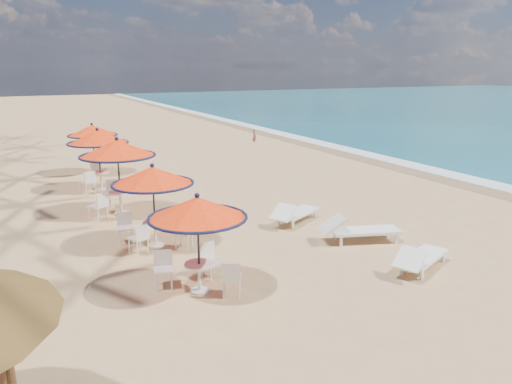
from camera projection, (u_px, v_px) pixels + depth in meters
ground at (381, 259)px, 12.50m from camera, size 160.00×160.00×0.00m
foam_strip at (395, 162)px, 25.20m from camera, size 1.20×140.00×0.04m
wetsand_band at (381, 163)px, 24.81m from camera, size 1.40×140.00×0.02m
station_0 at (198, 220)px, 10.34m from camera, size 2.09×2.09×2.18m
station_1 at (152, 186)px, 13.00m from camera, size 2.16×2.16×2.25m
station_2 at (116, 155)px, 15.88m from camera, size 2.42×2.42×2.53m
station_3 at (97, 143)px, 19.06m from camera, size 2.32×2.32×2.42m
station_4 at (94, 135)px, 22.07m from camera, size 2.18×2.18×2.27m
lounger_near at (420, 258)px, 11.69m from camera, size 2.03×1.36×0.70m
lounger_mid at (357, 229)px, 13.61m from camera, size 2.29×1.33×0.78m
lounger_far at (294, 213)px, 15.24m from camera, size 2.04×1.49×0.71m
person at (254, 135)px, 31.40m from camera, size 0.27×0.36×0.90m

